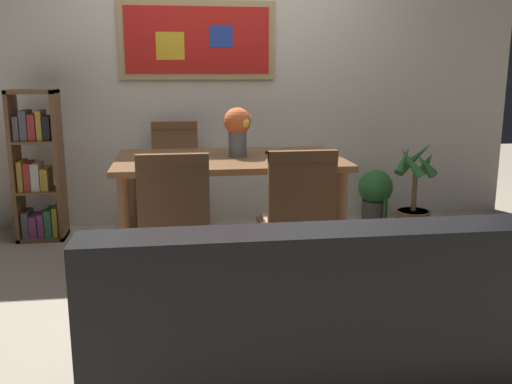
{
  "coord_description": "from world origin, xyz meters",
  "views": [
    {
      "loc": [
        -0.42,
        -3.41,
        1.35
      ],
      "look_at": [
        0.02,
        -0.28,
        0.65
      ],
      "focal_mm": 39.65,
      "sensor_mm": 36.0,
      "label": 1
    }
  ],
  "objects_px": {
    "flower_vase": "(238,127)",
    "tv_remote": "(272,153)",
    "leather_couch": "(331,340)",
    "bookshelf": "(38,171)",
    "dining_chair_near_left": "(174,218)",
    "dining_chair_near_right": "(298,213)",
    "dining_chair_far_left": "(175,168)",
    "potted_palm": "(414,204)",
    "dining_table": "(229,170)",
    "potted_ivy": "(375,195)"
  },
  "relations": [
    {
      "from": "leather_couch",
      "to": "dining_table",
      "type": "bearing_deg",
      "value": 96.42
    },
    {
      "from": "dining_chair_near_left",
      "to": "leather_couch",
      "type": "distance_m",
      "value": 1.26
    },
    {
      "from": "dining_chair_near_left",
      "to": "dining_chair_far_left",
      "type": "relative_size",
      "value": 1.0
    },
    {
      "from": "potted_ivy",
      "to": "leather_couch",
      "type": "bearing_deg",
      "value": -113.18
    },
    {
      "from": "dining_chair_near_right",
      "to": "leather_couch",
      "type": "distance_m",
      "value": 1.13
    },
    {
      "from": "dining_chair_near_left",
      "to": "potted_palm",
      "type": "distance_m",
      "value": 2.21
    },
    {
      "from": "bookshelf",
      "to": "dining_table",
      "type": "bearing_deg",
      "value": -26.95
    },
    {
      "from": "leather_couch",
      "to": "bookshelf",
      "type": "height_order",
      "value": "bookshelf"
    },
    {
      "from": "dining_table",
      "to": "bookshelf",
      "type": "xyz_separation_m",
      "value": [
        -1.45,
        0.74,
        -0.1
      ]
    },
    {
      "from": "bookshelf",
      "to": "potted_palm",
      "type": "height_order",
      "value": "bookshelf"
    },
    {
      "from": "dining_chair_far_left",
      "to": "leather_couch",
      "type": "relative_size",
      "value": 0.51
    },
    {
      "from": "flower_vase",
      "to": "tv_remote",
      "type": "distance_m",
      "value": 0.31
    },
    {
      "from": "leather_couch",
      "to": "bookshelf",
      "type": "bearing_deg",
      "value": 122.32
    },
    {
      "from": "dining_chair_near_left",
      "to": "potted_ivy",
      "type": "distance_m",
      "value": 2.32
    },
    {
      "from": "flower_vase",
      "to": "dining_chair_far_left",
      "type": "bearing_deg",
      "value": 119.57
    },
    {
      "from": "dining_chair_near_left",
      "to": "flower_vase",
      "type": "distance_m",
      "value": 1.03
    },
    {
      "from": "leather_couch",
      "to": "bookshelf",
      "type": "distance_m",
      "value": 3.11
    },
    {
      "from": "bookshelf",
      "to": "flower_vase",
      "type": "relative_size",
      "value": 3.5
    },
    {
      "from": "dining_chair_near_left",
      "to": "potted_palm",
      "type": "height_order",
      "value": "dining_chair_near_left"
    },
    {
      "from": "bookshelf",
      "to": "dining_chair_near_right",
      "type": "bearing_deg",
      "value": -40.76
    },
    {
      "from": "dining_chair_far_left",
      "to": "potted_palm",
      "type": "relative_size",
      "value": 1.16
    },
    {
      "from": "dining_table",
      "to": "dining_chair_near_left",
      "type": "bearing_deg",
      "value": -115.52
    },
    {
      "from": "dining_table",
      "to": "dining_chair_far_left",
      "type": "xyz_separation_m",
      "value": [
        -0.37,
        0.8,
        -0.11
      ]
    },
    {
      "from": "dining_chair_near_right",
      "to": "potted_ivy",
      "type": "xyz_separation_m",
      "value": [
        1.02,
        1.52,
        -0.27
      ]
    },
    {
      "from": "potted_palm",
      "to": "flower_vase",
      "type": "xyz_separation_m",
      "value": [
        -1.44,
        -0.29,
        0.66
      ]
    },
    {
      "from": "flower_vase",
      "to": "dining_table",
      "type": "bearing_deg",
      "value": -154.71
    },
    {
      "from": "dining_table",
      "to": "potted_ivy",
      "type": "distance_m",
      "value": 1.57
    },
    {
      "from": "dining_table",
      "to": "dining_chair_near_left",
      "type": "xyz_separation_m",
      "value": [
        -0.38,
        -0.8,
        -0.11
      ]
    },
    {
      "from": "dining_table",
      "to": "tv_remote",
      "type": "xyz_separation_m",
      "value": [
        0.31,
        0.06,
        0.1
      ]
    },
    {
      "from": "flower_vase",
      "to": "tv_remote",
      "type": "height_order",
      "value": "flower_vase"
    },
    {
      "from": "dining_chair_near_left",
      "to": "dining_table",
      "type": "bearing_deg",
      "value": 64.48
    },
    {
      "from": "tv_remote",
      "to": "dining_chair_near_right",
      "type": "bearing_deg",
      "value": -89.38
    },
    {
      "from": "dining_chair_near_right",
      "to": "bookshelf",
      "type": "height_order",
      "value": "bookshelf"
    },
    {
      "from": "dining_chair_near_right",
      "to": "flower_vase",
      "type": "bearing_deg",
      "value": 107.05
    },
    {
      "from": "dining_chair_far_left",
      "to": "bookshelf",
      "type": "relative_size",
      "value": 0.77
    },
    {
      "from": "potted_ivy",
      "to": "tv_remote",
      "type": "height_order",
      "value": "tv_remote"
    },
    {
      "from": "dining_chair_near_left",
      "to": "bookshelf",
      "type": "relative_size",
      "value": 0.77
    },
    {
      "from": "dining_chair_near_right",
      "to": "dining_chair_far_left",
      "type": "height_order",
      "value": "same"
    },
    {
      "from": "bookshelf",
      "to": "potted_ivy",
      "type": "xyz_separation_m",
      "value": [
        2.78,
        -0.0,
        -0.28
      ]
    },
    {
      "from": "dining_chair_far_left",
      "to": "tv_remote",
      "type": "height_order",
      "value": "dining_chair_far_left"
    },
    {
      "from": "leather_couch",
      "to": "tv_remote",
      "type": "relative_size",
      "value": 11.13
    },
    {
      "from": "dining_table",
      "to": "potted_ivy",
      "type": "height_order",
      "value": "dining_table"
    },
    {
      "from": "tv_remote",
      "to": "bookshelf",
      "type": "bearing_deg",
      "value": 159.07
    },
    {
      "from": "leather_couch",
      "to": "flower_vase",
      "type": "bearing_deg",
      "value": 94.34
    },
    {
      "from": "flower_vase",
      "to": "tv_remote",
      "type": "relative_size",
      "value": 2.09
    },
    {
      "from": "dining_chair_far_left",
      "to": "flower_vase",
      "type": "relative_size",
      "value": 2.69
    },
    {
      "from": "dining_chair_near_right",
      "to": "bookshelf",
      "type": "relative_size",
      "value": 0.77
    },
    {
      "from": "leather_couch",
      "to": "flower_vase",
      "type": "xyz_separation_m",
      "value": [
        -0.15,
        1.92,
        0.63
      ]
    },
    {
      "from": "dining_table",
      "to": "leather_couch",
      "type": "height_order",
      "value": "leather_couch"
    },
    {
      "from": "leather_couch",
      "to": "potted_ivy",
      "type": "distance_m",
      "value": 2.85
    }
  ]
}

